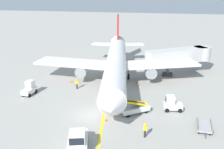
{
  "coord_description": "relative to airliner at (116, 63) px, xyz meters",
  "views": [
    {
      "loc": [
        8.59,
        -26.56,
        14.98
      ],
      "look_at": [
        0.65,
        8.9,
        2.5
      ],
      "focal_mm": 39.39,
      "sensor_mm": 36.0,
      "label": 1
    }
  ],
  "objects": [
    {
      "name": "safety_cone_nose_right",
      "position": [
        -7.45,
        -2.17,
        -3.2
      ],
      "size": [
        0.36,
        0.36,
        0.44
      ],
      "primitive_type": "cone",
      "color": "orange",
      "rests_on": "ground"
    },
    {
      "name": "baggage_tug_near_wing",
      "position": [
        -11.65,
        -8.21,
        -2.49
      ],
      "size": [
        1.52,
        2.51,
        2.1
      ],
      "color": "silver",
      "rests_on": "ground"
    },
    {
      "name": "taxi_line_yellow",
      "position": [
        0.09,
        -7.44,
        -3.41
      ],
      "size": [
        14.24,
        78.83,
        0.01
      ],
      "primitive_type": "cube",
      "rotation": [
        0.0,
        0.0,
        0.18
      ],
      "color": "yellow",
      "rests_on": "ground"
    },
    {
      "name": "ground_plane",
      "position": [
        -0.55,
        -12.44,
        -3.42
      ],
      "size": [
        300.0,
        300.0,
        0.0
      ],
      "primitive_type": "plane",
      "color": "#9E9B93"
    },
    {
      "name": "pushback_tug",
      "position": [
        0.2,
        -19.49,
        -2.42
      ],
      "size": [
        2.86,
        4.0,
        2.2
      ],
      "color": "silver",
      "rests_on": "ground"
    },
    {
      "name": "ground_crew_wing_walker",
      "position": [
        -5.44,
        -4.55,
        -2.51
      ],
      "size": [
        0.36,
        0.24,
        1.7
      ],
      "color": "#26262D",
      "rests_on": "ground"
    },
    {
      "name": "ground_crew_marshaller",
      "position": [
        6.49,
        -15.94,
        -2.51
      ],
      "size": [
        0.36,
        0.24,
        1.7
      ],
      "color": "#26262D",
      "rests_on": "ground"
    },
    {
      "name": "safety_cone_wingtip_left",
      "position": [
        1.58,
        -13.59,
        -3.2
      ],
      "size": [
        0.36,
        0.36,
        0.44
      ],
      "primitive_type": "cone",
      "color": "orange",
      "rests_on": "ground"
    },
    {
      "name": "jet_bridge",
      "position": [
        11.26,
        7.02,
        0.12
      ],
      "size": [
        12.02,
        9.24,
        4.85
      ],
      "color": "beige",
      "rests_on": "ground"
    },
    {
      "name": "baggage_tug_by_cargo_door",
      "position": [
        9.32,
        -8.95,
        -2.49
      ],
      "size": [
        2.59,
        1.7,
        2.1
      ],
      "color": "silver",
      "rests_on": "ground"
    },
    {
      "name": "airliner",
      "position": [
        0.0,
        0.0,
        0.0
      ],
      "size": [
        28.17,
        35.22,
        10.1
      ],
      "color": "white",
      "rests_on": "ground"
    },
    {
      "name": "belt_loader_forward_hold",
      "position": [
        4.59,
        -10.75,
        -2.64
      ],
      "size": [
        4.76,
        3.99,
        2.59
      ],
      "color": "silver",
      "rests_on": "ground"
    },
    {
      "name": "safety_cone_wingtip_right",
      "position": [
        -1.66,
        -4.25,
        -3.2
      ],
      "size": [
        0.36,
        0.36,
        0.44
      ],
      "primitive_type": "cone",
      "color": "orange",
      "rests_on": "ground"
    },
    {
      "name": "safety_cone_nose_left",
      "position": [
        4.03,
        -0.88,
        -3.2
      ],
      "size": [
        0.36,
        0.36,
        0.44
      ],
      "primitive_type": "cone",
      "color": "orange",
      "rests_on": "ground"
    },
    {
      "name": "baggage_cart_loaded",
      "position": [
        12.88,
        -12.96,
        -2.95
      ],
      "size": [
        1.72,
        3.8,
        0.94
      ],
      "color": "#A5A5A8",
      "rests_on": "ground"
    }
  ]
}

